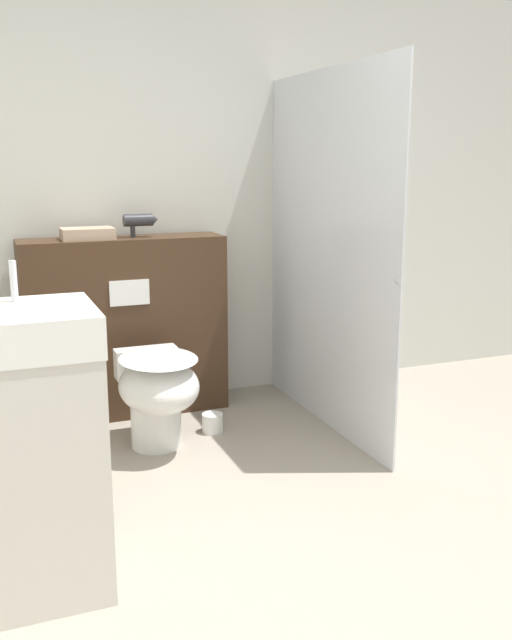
# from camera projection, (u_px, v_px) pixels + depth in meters

# --- Properties ---
(ground_plane) EXTENTS (12.00, 12.00, 0.00)m
(ground_plane) POSITION_uv_depth(u_px,v_px,m) (387.00, 593.00, 2.45)
(ground_plane) COLOR #9E9384
(wall_back) EXTENTS (8.00, 0.06, 2.50)m
(wall_back) POSITION_uv_depth(u_px,v_px,m) (189.00, 194.00, 4.28)
(wall_back) COLOR silver
(wall_back) RESTS_ON ground_plane
(partition_panel) EXTENTS (1.14, 0.31, 1.03)m
(partition_panel) POSITION_uv_depth(u_px,v_px,m) (126.00, 327.00, 4.10)
(partition_panel) COLOR #3D2819
(partition_panel) RESTS_ON ground_plane
(shower_glass) EXTENTS (0.04, 1.47, 1.92)m
(shower_glass) POSITION_uv_depth(u_px,v_px,m) (327.00, 253.00, 3.84)
(shower_glass) COLOR silver
(shower_glass) RESTS_ON ground_plane
(toilet) EXTENTS (0.40, 0.57, 0.50)m
(toilet) POSITION_uv_depth(u_px,v_px,m) (157.00, 391.00, 3.60)
(toilet) COLOR white
(toilet) RESTS_ON ground_plane
(sink_vanity) EXTENTS (0.48, 0.45, 1.13)m
(sink_vanity) POSITION_uv_depth(u_px,v_px,m) (28.00, 452.00, 2.38)
(sink_vanity) COLOR beige
(sink_vanity) RESTS_ON ground_plane
(hair_drier) EXTENTS (0.19, 0.07, 0.13)m
(hair_drier) POSITION_uv_depth(u_px,v_px,m) (140.00, 221.00, 4.00)
(hair_drier) COLOR #2D2D33
(hair_drier) RESTS_ON partition_panel
(folded_towel) EXTENTS (0.28, 0.19, 0.06)m
(folded_towel) POSITION_uv_depth(u_px,v_px,m) (87.00, 234.00, 3.89)
(folded_towel) COLOR tan
(folded_towel) RESTS_ON partition_panel
(spare_toilet_roll) EXTENTS (0.11, 0.11, 0.10)m
(spare_toilet_roll) POSITION_uv_depth(u_px,v_px,m) (212.00, 423.00, 3.88)
(spare_toilet_roll) COLOR white
(spare_toilet_roll) RESTS_ON ground_plane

